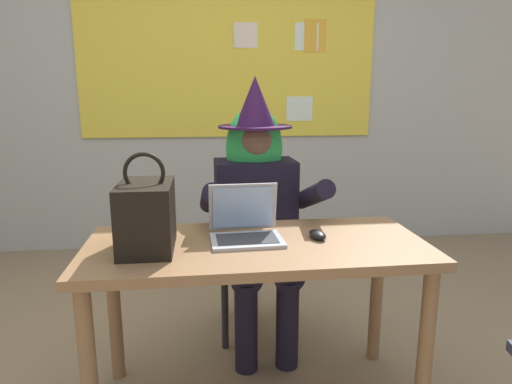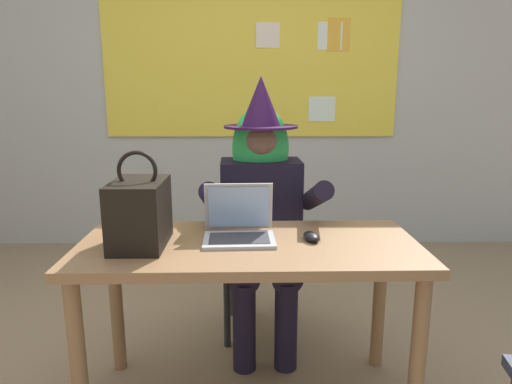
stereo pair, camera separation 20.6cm
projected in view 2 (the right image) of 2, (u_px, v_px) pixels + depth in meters
The scene contains 7 objects.
wall_back_bulletin at pixel (251, 76), 3.72m from camera, with size 6.49×2.31×2.87m.
desk_main at pixel (249, 266), 1.83m from camera, with size 1.38×0.63×0.72m.
chair_at_desk at pixel (261, 241), 2.51m from camera, with size 0.44×0.44×0.90m.
person_costumed at pixel (262, 198), 2.33m from camera, with size 0.61×0.66×1.40m.
laptop at pixel (239, 226), 1.86m from camera, with size 0.30×0.26×0.22m.
computer_mouse at pixel (312, 236), 1.83m from camera, with size 0.06×0.10×0.03m, color black.
handbag at pixel (140, 212), 1.75m from camera, with size 0.20×0.30×0.38m.
Camera 2 is at (-0.00, -1.72, 1.32)m, focal length 31.47 mm.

